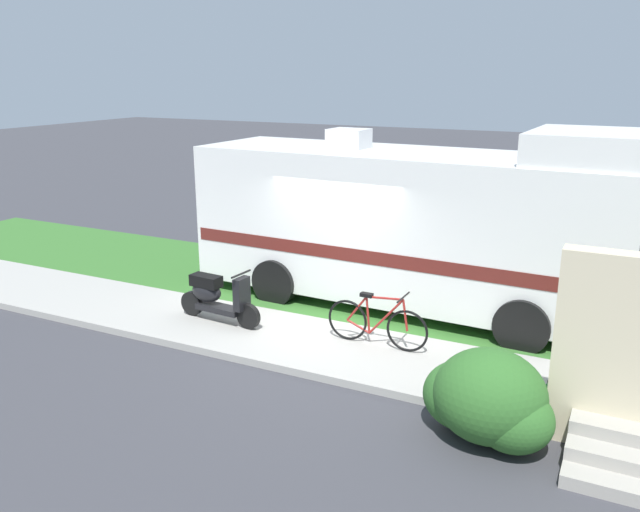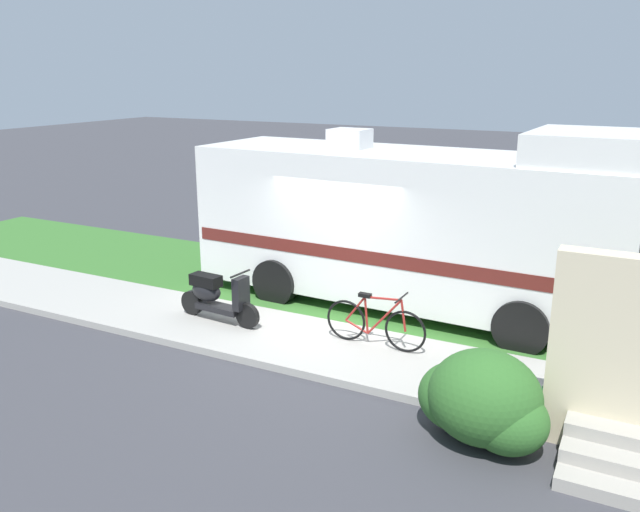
% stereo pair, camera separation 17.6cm
% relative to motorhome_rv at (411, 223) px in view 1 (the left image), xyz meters
% --- Properties ---
extents(ground_plane, '(80.00, 80.00, 0.00)m').
position_rel_motorhome_rv_xyz_m(ground_plane, '(-1.04, -1.35, -1.63)').
color(ground_plane, '#38383D').
extents(sidewalk, '(24.00, 2.00, 0.12)m').
position_rel_motorhome_rv_xyz_m(sidewalk, '(-1.04, -2.55, -1.57)').
color(sidewalk, '#9E9B93').
rests_on(sidewalk, ground).
extents(grass_strip, '(24.00, 3.40, 0.08)m').
position_rel_motorhome_rv_xyz_m(grass_strip, '(-1.04, 0.15, -1.59)').
color(grass_strip, '#336628').
rests_on(grass_strip, ground).
extents(motorhome_rv, '(8.00, 2.70, 3.43)m').
position_rel_motorhome_rv_xyz_m(motorhome_rv, '(0.00, 0.00, 0.00)').
color(motorhome_rv, silver).
rests_on(motorhome_rv, ground).
extents(scooter, '(1.69, 0.50, 0.97)m').
position_rel_motorhome_rv_xyz_m(scooter, '(-2.66, -2.48, -1.05)').
color(scooter, black).
rests_on(scooter, ground).
extents(bicycle, '(1.70, 0.52, 0.89)m').
position_rel_motorhome_rv_xyz_m(bicycle, '(0.22, -2.22, -1.13)').
color(bicycle, black).
rests_on(bicycle, ground).
extents(pickup_truck_near, '(5.43, 2.31, 1.82)m').
position_rel_motorhome_rv_xyz_m(pickup_truck_near, '(0.78, 4.76, -0.66)').
color(pickup_truck_near, silver).
rests_on(pickup_truck_near, ground).
extents(bush_by_porch, '(1.62, 1.22, 1.15)m').
position_rel_motorhome_rv_xyz_m(bush_by_porch, '(2.36, -4.04, -1.08)').
color(bush_by_porch, '#2D6026').
rests_on(bush_by_porch, ground).
extents(bottle_spare, '(0.08, 0.08, 0.29)m').
position_rel_motorhome_rv_xyz_m(bottle_spare, '(2.92, -2.91, -1.38)').
color(bottle_spare, '#19722D').
rests_on(bottle_spare, ground).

